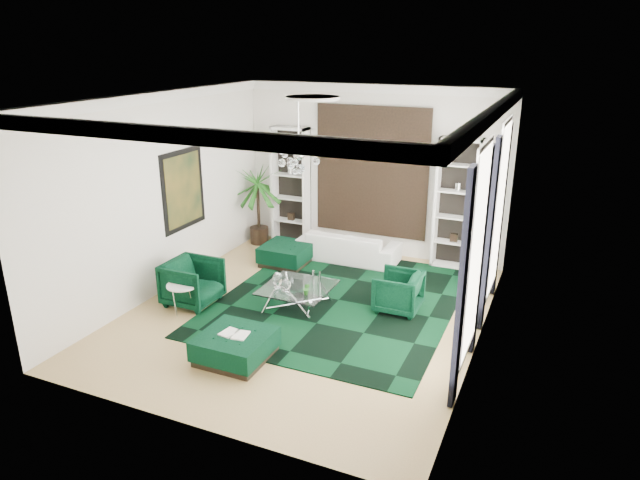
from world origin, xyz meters
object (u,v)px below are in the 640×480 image
at_px(sofa, 348,246).
at_px(ottoman_front, 235,346).
at_px(ottoman_side, 286,254).
at_px(coffee_table, 298,297).
at_px(armchair_left, 193,283).
at_px(side_table, 184,299).
at_px(armchair_right, 398,292).
at_px(palm, 258,195).

xyz_separation_m(sofa, ottoman_front, (-0.08, -4.63, -0.12)).
bearing_deg(ottoman_side, coffee_table, -57.68).
bearing_deg(armchair_left, ottoman_side, -15.15).
height_order(sofa, armchair_left, armchair_left).
relative_size(sofa, armchair_left, 2.40).
relative_size(armchair_left, ottoman_front, 0.89).
bearing_deg(side_table, ottoman_side, 78.40).
relative_size(sofa, side_table, 3.93).
bearing_deg(armchair_right, coffee_table, -69.89).
distance_m(sofa, palm, 2.56).
height_order(ottoman_front, palm, palm).
height_order(armchair_right, ottoman_side, armchair_right).
bearing_deg(coffee_table, sofa, 90.26).
bearing_deg(ottoman_front, side_table, 149.88).
relative_size(armchair_left, coffee_table, 0.77).
bearing_deg(side_table, sofa, 64.32).
distance_m(sofa, armchair_left, 3.75).
bearing_deg(palm, coffee_table, -49.70).
bearing_deg(side_table, armchair_right, 25.39).
distance_m(sofa, coffee_table, 2.64).
bearing_deg(ottoman_front, sofa, 88.98).
xyz_separation_m(coffee_table, ottoman_side, (-1.18, 1.86, 0.01)).
relative_size(side_table, palm, 0.24).
xyz_separation_m(armchair_left, ottoman_side, (0.67, 2.49, -0.20)).
distance_m(armchair_left, palm, 3.59).
bearing_deg(ottoman_front, armchair_left, 142.02).
distance_m(ottoman_front, side_table, 1.94).
relative_size(sofa, ottoman_front, 2.14).
bearing_deg(armchair_left, coffee_table, -71.28).
xyz_separation_m(sofa, armchair_left, (-1.84, -3.26, 0.10)).
bearing_deg(armchair_left, side_table, -168.54).
distance_m(armchair_right, side_table, 3.87).
distance_m(armchair_left, armchair_right, 3.79).
bearing_deg(coffee_table, side_table, -149.88).
bearing_deg(sofa, armchair_right, 130.82).
height_order(armchair_left, side_table, armchair_left).
xyz_separation_m(ottoman_side, palm, (-1.22, 0.97, 0.99)).
relative_size(armchair_right, palm, 0.33).
bearing_deg(palm, ottoman_front, -64.48).
bearing_deg(sofa, side_table, 64.32).
xyz_separation_m(armchair_left, side_table, (0.08, -0.40, -0.15)).
distance_m(ottoman_side, palm, 1.85).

